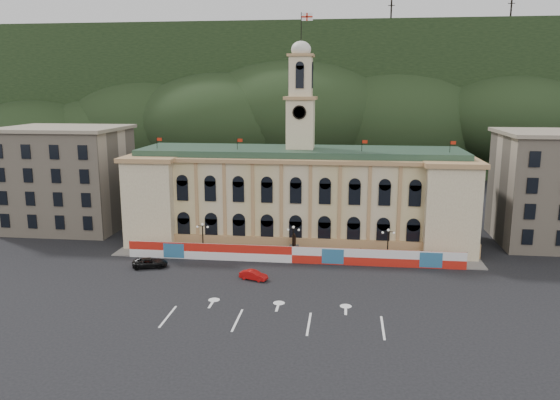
# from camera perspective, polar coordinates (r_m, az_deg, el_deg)

# --- Properties ---
(ground) EXTENTS (260.00, 260.00, 0.00)m
(ground) POSITION_cam_1_polar(r_m,az_deg,el_deg) (67.25, -0.06, -10.55)
(ground) COLOR black
(ground) RESTS_ON ground
(lane_markings) EXTENTS (26.00, 10.00, 0.02)m
(lane_markings) POSITION_cam_1_polar(r_m,az_deg,el_deg) (62.69, -0.63, -12.25)
(lane_markings) COLOR white
(lane_markings) RESTS_ON ground
(hill_ridge) EXTENTS (230.00, 80.00, 64.00)m
(hill_ridge) POSITION_cam_1_polar(r_m,az_deg,el_deg) (184.06, 4.71, 9.73)
(hill_ridge) COLOR black
(hill_ridge) RESTS_ON ground
(city_hall) EXTENTS (56.20, 17.60, 37.10)m
(city_hall) POSITION_cam_1_polar(r_m,az_deg,el_deg) (91.47, 2.08, 0.56)
(city_hall) COLOR beige
(city_hall) RESTS_ON ground
(side_building_left) EXTENTS (21.00, 17.00, 18.60)m
(side_building_left) POSITION_cam_1_polar(r_m,az_deg,el_deg) (106.90, -21.39, 2.18)
(side_building_left) COLOR tan
(side_building_left) RESTS_ON ground
(hoarding_fence) EXTENTS (50.00, 0.44, 2.50)m
(hoarding_fence) POSITION_cam_1_polar(r_m,az_deg,el_deg) (80.93, 1.31, -5.73)
(hoarding_fence) COLOR red
(hoarding_fence) RESTS_ON ground
(pavement) EXTENTS (56.00, 5.50, 0.16)m
(pavement) POSITION_cam_1_polar(r_m,az_deg,el_deg) (83.84, 1.45, -5.95)
(pavement) COLOR slate
(pavement) RESTS_ON ground
(statue) EXTENTS (1.40, 1.40, 3.72)m
(statue) POSITION_cam_1_polar(r_m,az_deg,el_deg) (83.75, 1.47, -5.18)
(statue) COLOR #595651
(statue) RESTS_ON ground
(lamp_left) EXTENTS (1.96, 0.44, 5.15)m
(lamp_left) POSITION_cam_1_polar(r_m,az_deg,el_deg) (84.73, -8.08, -3.76)
(lamp_left) COLOR black
(lamp_left) RESTS_ON ground
(lamp_center) EXTENTS (1.96, 0.44, 5.15)m
(lamp_center) POSITION_cam_1_polar(r_m,az_deg,el_deg) (82.26, 1.41, -4.12)
(lamp_center) COLOR black
(lamp_center) RESTS_ON ground
(lamp_right) EXTENTS (1.96, 0.44, 5.15)m
(lamp_right) POSITION_cam_1_polar(r_m,az_deg,el_deg) (82.15, 11.20, -4.36)
(lamp_right) COLOR black
(lamp_right) RESTS_ON ground
(red_sedan) EXTENTS (3.64, 4.65, 1.27)m
(red_sedan) POSITION_cam_1_polar(r_m,az_deg,el_deg) (74.28, -2.79, -7.85)
(red_sedan) COLOR #B10D0C
(red_sedan) RESTS_ON ground
(black_suv) EXTENTS (5.06, 6.26, 1.38)m
(black_suv) POSITION_cam_1_polar(r_m,az_deg,el_deg) (81.27, -13.42, -6.39)
(black_suv) COLOR black
(black_suv) RESTS_ON ground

